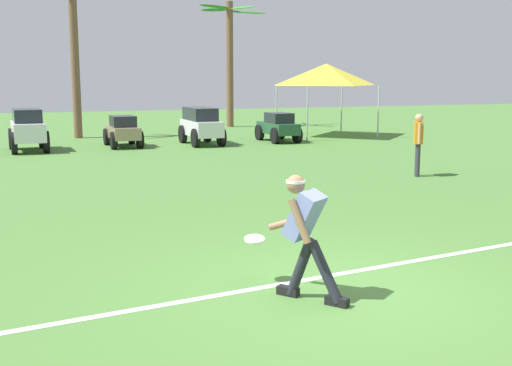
# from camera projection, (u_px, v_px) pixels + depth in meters

# --- Properties ---
(ground_plane) EXTENTS (80.00, 80.00, 0.00)m
(ground_plane) POSITION_uv_depth(u_px,v_px,m) (340.00, 291.00, 7.50)
(ground_plane) COLOR #4A7A36
(field_line_paint) EXTENTS (17.94, 2.54, 0.01)m
(field_line_paint) POSITION_uv_depth(u_px,v_px,m) (320.00, 277.00, 7.99)
(field_line_paint) COLOR white
(field_line_paint) RESTS_ON ground_plane
(frisbee_thrower) EXTENTS (0.63, 1.06, 1.41)m
(frisbee_thrower) POSITION_uv_depth(u_px,v_px,m) (305.00, 230.00, 7.11)
(frisbee_thrower) COLOR #23232D
(frisbee_thrower) RESTS_ON ground_plane
(frisbee_in_flight) EXTENTS (0.31, 0.31, 0.07)m
(frisbee_in_flight) POSITION_uv_depth(u_px,v_px,m) (254.00, 239.00, 7.75)
(frisbee_in_flight) COLOR white
(teammate_near_sideline) EXTENTS (0.34, 0.47, 1.56)m
(teammate_near_sideline) POSITION_uv_depth(u_px,v_px,m) (418.00, 139.00, 15.91)
(teammate_near_sideline) COLOR #33333D
(teammate_near_sideline) RESTS_ON ground_plane
(parked_car_slot_c) EXTENTS (1.27, 2.40, 1.40)m
(parked_car_slot_c) POSITION_uv_depth(u_px,v_px,m) (28.00, 129.00, 21.32)
(parked_car_slot_c) COLOR silver
(parked_car_slot_c) RESTS_ON ground_plane
(parked_car_slot_d) EXTENTS (1.13, 2.22, 1.10)m
(parked_car_slot_d) POSITION_uv_depth(u_px,v_px,m) (123.00, 131.00, 22.66)
(parked_car_slot_d) COLOR #998466
(parked_car_slot_d) RESTS_ON ground_plane
(parked_car_slot_e) EXTENTS (1.20, 2.42, 1.34)m
(parked_car_slot_e) POSITION_uv_depth(u_px,v_px,m) (201.00, 125.00, 23.38)
(parked_car_slot_e) COLOR silver
(parked_car_slot_e) RESTS_ON ground_plane
(parked_car_slot_f) EXTENTS (1.14, 2.22, 1.10)m
(parked_car_slot_f) POSITION_uv_depth(u_px,v_px,m) (278.00, 127.00, 24.44)
(parked_car_slot_f) COLOR #235133
(parked_car_slot_f) RESTS_ON ground_plane
(palm_tree_far_left) EXTENTS (3.59, 3.35, 6.24)m
(palm_tree_far_left) POSITION_uv_depth(u_px,v_px,m) (75.00, 46.00, 25.33)
(palm_tree_far_left) COLOR brown
(palm_tree_far_left) RESTS_ON ground_plane
(palm_tree_left_of_centre) EXTENTS (3.77, 3.19, 6.00)m
(palm_tree_left_of_centre) POSITION_uv_depth(u_px,v_px,m) (230.00, 55.00, 31.07)
(palm_tree_left_of_centre) COLOR brown
(palm_tree_left_of_centre) RESTS_ON ground_plane
(event_tent) EXTENTS (3.28, 3.28, 2.98)m
(event_tent) POSITION_uv_depth(u_px,v_px,m) (326.00, 75.00, 26.30)
(event_tent) COLOR #B2B5BA
(event_tent) RESTS_ON ground_plane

